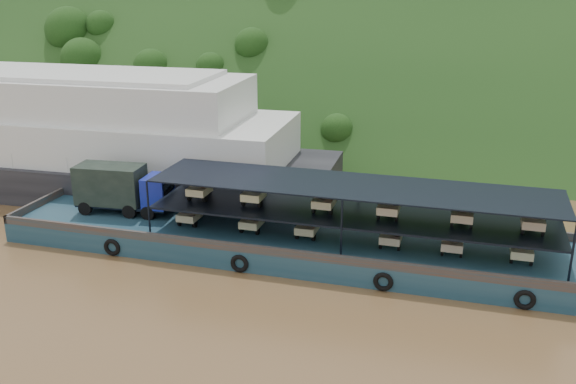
# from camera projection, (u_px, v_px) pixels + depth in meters

# --- Properties ---
(ground) EXTENTS (160.00, 160.00, 0.00)m
(ground) POSITION_uv_depth(u_px,v_px,m) (307.00, 264.00, 36.89)
(ground) COLOR brown
(ground) RESTS_ON ground
(hillside) EXTENTS (140.00, 39.60, 39.60)m
(hillside) POSITION_uv_depth(u_px,v_px,m) (391.00, 129.00, 69.65)
(hillside) COLOR #183613
(hillside) RESTS_ON ground
(cargo_barge) EXTENTS (35.00, 7.18, 4.54)m
(cargo_barge) POSITION_uv_depth(u_px,v_px,m) (282.00, 234.00, 38.32)
(cargo_barge) COLOR #133445
(cargo_barge) RESTS_ON ground
(passenger_ferry) EXTENTS (44.75, 12.83, 8.98)m
(passenger_ferry) POSITION_uv_depth(u_px,v_px,m) (52.00, 136.00, 50.11)
(passenger_ferry) COLOR black
(passenger_ferry) RESTS_ON ground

